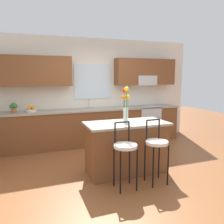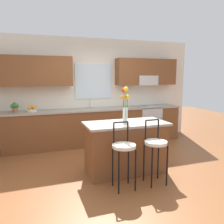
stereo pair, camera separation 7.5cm
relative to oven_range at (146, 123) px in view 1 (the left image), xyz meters
name	(u,v)px [view 1 (the left image)]	position (x,y,z in m)	size (l,w,h in m)	color
ground_plane	(122,168)	(-1.43, -1.68, -0.46)	(14.00, 14.00, 0.00)	brown
back_wall_assembly	(94,85)	(-1.41, 0.31, 1.05)	(5.60, 0.50, 2.70)	silver
counter_run	(96,126)	(-1.44, 0.02, 0.01)	(4.56, 0.64, 0.92)	brown
sink_faucet	(89,103)	(-1.58, 0.17, 0.60)	(0.02, 0.13, 0.23)	#B7BABC
oven_range	(146,123)	(0.00, 0.00, 0.00)	(0.60, 0.64, 0.92)	#B7BABC
kitchen_island	(126,147)	(-1.42, -1.87, 0.00)	(1.47, 0.72, 0.92)	brown
bar_stool_near	(125,149)	(-1.70, -2.44, 0.18)	(0.36, 0.36, 1.04)	black
bar_stool_middle	(156,145)	(-1.15, -2.44, 0.18)	(0.36, 0.36, 1.04)	black
flower_vase	(126,104)	(-1.43, -1.83, 0.79)	(0.16, 0.17, 0.64)	silver
fruit_bowl_oranges	(31,109)	(-3.00, 0.03, 0.52)	(0.24, 0.24, 0.16)	silver
potted_plant_small	(14,107)	(-3.36, 0.03, 0.59)	(0.18, 0.12, 0.23)	#9E5B3D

